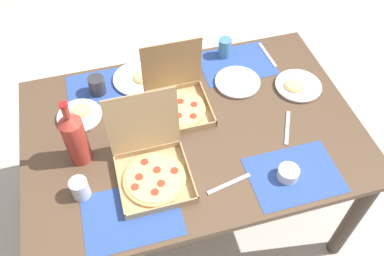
{
  "coord_description": "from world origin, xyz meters",
  "views": [
    {
      "loc": [
        -0.3,
        -1.08,
        2.1
      ],
      "look_at": [
        0.0,
        0.0,
        0.73
      ],
      "focal_mm": 38.05,
      "sensor_mm": 36.0,
      "label": 1
    }
  ],
  "objects_px": {
    "soda_bottle": "(75,137)",
    "cup_clear_left": "(80,188)",
    "plate_far_right": "(238,82)",
    "plate_near_left": "(298,86)",
    "pizza_box_edge_far": "(178,100)",
    "condiment_bowl": "(288,173)",
    "cup_dark": "(225,48)",
    "plate_far_left": "(138,79)",
    "pizza_box_corner_right": "(152,166)",
    "cup_red": "(97,85)",
    "plate_near_right": "(80,115)"
  },
  "relations": [
    {
      "from": "soda_bottle",
      "to": "cup_clear_left",
      "type": "distance_m",
      "value": 0.2
    },
    {
      "from": "plate_far_right",
      "to": "plate_near_left",
      "type": "bearing_deg",
      "value": -20.71
    },
    {
      "from": "pizza_box_edge_far",
      "to": "condiment_bowl",
      "type": "relative_size",
      "value": 3.64
    },
    {
      "from": "cup_dark",
      "to": "plate_near_left",
      "type": "bearing_deg",
      "value": -49.86
    },
    {
      "from": "pizza_box_edge_far",
      "to": "plate_far_left",
      "type": "distance_m",
      "value": 0.26
    },
    {
      "from": "plate_near_left",
      "to": "soda_bottle",
      "type": "xyz_separation_m",
      "value": [
        -1.03,
        -0.13,
        0.12
      ]
    },
    {
      "from": "pizza_box_edge_far",
      "to": "soda_bottle",
      "type": "relative_size",
      "value": 0.94
    },
    {
      "from": "plate_far_right",
      "to": "cup_clear_left",
      "type": "height_order",
      "value": "cup_clear_left"
    },
    {
      "from": "pizza_box_corner_right",
      "to": "plate_far_right",
      "type": "relative_size",
      "value": 1.48
    },
    {
      "from": "plate_far_right",
      "to": "soda_bottle",
      "type": "relative_size",
      "value": 0.67
    },
    {
      "from": "pizza_box_edge_far",
      "to": "cup_red",
      "type": "relative_size",
      "value": 3.38
    },
    {
      "from": "pizza_box_edge_far",
      "to": "plate_far_left",
      "type": "height_order",
      "value": "pizza_box_edge_far"
    },
    {
      "from": "plate_far_right",
      "to": "soda_bottle",
      "type": "xyz_separation_m",
      "value": [
        -0.76,
        -0.23,
        0.12
      ]
    },
    {
      "from": "plate_near_left",
      "to": "plate_near_right",
      "type": "height_order",
      "value": "same"
    },
    {
      "from": "cup_clear_left",
      "to": "condiment_bowl",
      "type": "bearing_deg",
      "value": -9.84
    },
    {
      "from": "pizza_box_corner_right",
      "to": "condiment_bowl",
      "type": "height_order",
      "value": "pizza_box_corner_right"
    },
    {
      "from": "cup_clear_left",
      "to": "cup_dark",
      "type": "bearing_deg",
      "value": 38.55
    },
    {
      "from": "plate_far_right",
      "to": "plate_near_right",
      "type": "distance_m",
      "value": 0.74
    },
    {
      "from": "plate_near_left",
      "to": "condiment_bowl",
      "type": "relative_size",
      "value": 2.62
    },
    {
      "from": "cup_red",
      "to": "cup_clear_left",
      "type": "bearing_deg",
      "value": -103.76
    },
    {
      "from": "pizza_box_corner_right",
      "to": "condiment_bowl",
      "type": "distance_m",
      "value": 0.53
    },
    {
      "from": "pizza_box_corner_right",
      "to": "plate_near_left",
      "type": "bearing_deg",
      "value": 20.78
    },
    {
      "from": "pizza_box_corner_right",
      "to": "condiment_bowl",
      "type": "xyz_separation_m",
      "value": [
        0.51,
        -0.16,
        -0.02
      ]
    },
    {
      "from": "pizza_box_edge_far",
      "to": "soda_bottle",
      "type": "height_order",
      "value": "soda_bottle"
    },
    {
      "from": "plate_near_left",
      "to": "cup_clear_left",
      "type": "distance_m",
      "value": 1.09
    },
    {
      "from": "plate_near_left",
      "to": "plate_near_right",
      "type": "xyz_separation_m",
      "value": [
        -1.01,
        0.09,
        -0.0
      ]
    },
    {
      "from": "condiment_bowl",
      "to": "pizza_box_corner_right",
      "type": "bearing_deg",
      "value": 162.71
    },
    {
      "from": "plate_near_right",
      "to": "cup_red",
      "type": "distance_m",
      "value": 0.17
    },
    {
      "from": "pizza_box_corner_right",
      "to": "pizza_box_edge_far",
      "type": "height_order",
      "value": "pizza_box_corner_right"
    },
    {
      "from": "plate_far_left",
      "to": "condiment_bowl",
      "type": "relative_size",
      "value": 2.81
    },
    {
      "from": "cup_clear_left",
      "to": "soda_bottle",
      "type": "bearing_deg",
      "value": 84.61
    },
    {
      "from": "pizza_box_corner_right",
      "to": "condiment_bowl",
      "type": "bearing_deg",
      "value": -17.29
    },
    {
      "from": "cup_red",
      "to": "plate_near_left",
      "type": "bearing_deg",
      "value": -13.57
    },
    {
      "from": "pizza_box_edge_far",
      "to": "plate_near_right",
      "type": "relative_size",
      "value": 1.53
    },
    {
      "from": "soda_bottle",
      "to": "cup_red",
      "type": "relative_size",
      "value": 3.6
    },
    {
      "from": "plate_near_left",
      "to": "condiment_bowl",
      "type": "xyz_separation_m",
      "value": [
        -0.25,
        -0.45,
        0.01
      ]
    },
    {
      "from": "cup_red",
      "to": "cup_dark",
      "type": "height_order",
      "value": "cup_dark"
    },
    {
      "from": "plate_near_right",
      "to": "soda_bottle",
      "type": "bearing_deg",
      "value": -93.87
    },
    {
      "from": "cup_red",
      "to": "condiment_bowl",
      "type": "bearing_deg",
      "value": -45.3
    },
    {
      "from": "plate_far_right",
      "to": "cup_dark",
      "type": "height_order",
      "value": "cup_dark"
    },
    {
      "from": "plate_far_right",
      "to": "condiment_bowl",
      "type": "relative_size",
      "value": 2.58
    },
    {
      "from": "cup_clear_left",
      "to": "condiment_bowl",
      "type": "height_order",
      "value": "cup_clear_left"
    },
    {
      "from": "plate_far_right",
      "to": "soda_bottle",
      "type": "height_order",
      "value": "soda_bottle"
    },
    {
      "from": "cup_red",
      "to": "pizza_box_corner_right",
      "type": "bearing_deg",
      "value": -73.43
    },
    {
      "from": "soda_bottle",
      "to": "cup_red",
      "type": "xyz_separation_m",
      "value": [
        0.11,
        0.35,
        -0.09
      ]
    },
    {
      "from": "pizza_box_corner_right",
      "to": "plate_far_left",
      "type": "relative_size",
      "value": 1.36
    },
    {
      "from": "cup_dark",
      "to": "cup_clear_left",
      "type": "bearing_deg",
      "value": -141.45
    },
    {
      "from": "plate_near_right",
      "to": "pizza_box_corner_right",
      "type": "bearing_deg",
      "value": -56.57
    },
    {
      "from": "plate_near_left",
      "to": "condiment_bowl",
      "type": "distance_m",
      "value": 0.51
    },
    {
      "from": "plate_far_right",
      "to": "plate_near_right",
      "type": "relative_size",
      "value": 1.09
    }
  ]
}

